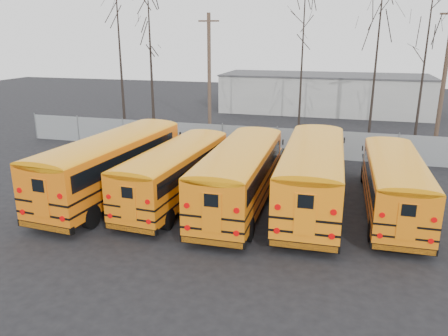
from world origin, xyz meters
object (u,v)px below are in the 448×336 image
(bus_c, at_px, (241,171))
(bus_e, at_px, (394,180))
(bus_d, at_px, (313,170))
(utility_pole_left, at_px, (209,72))
(bus_b, at_px, (177,168))
(bus_a, at_px, (114,160))
(utility_pole_right, at_px, (444,76))

(bus_c, distance_m, bus_e, 7.18)
(bus_d, relative_size, utility_pole_left, 1.19)
(utility_pole_left, bearing_deg, bus_d, -63.61)
(bus_e, bearing_deg, bus_b, -175.01)
(bus_a, xyz_separation_m, bus_d, (10.05, 1.17, -0.02))
(bus_d, xyz_separation_m, utility_pole_left, (-10.44, 16.49, 3.20))
(bus_a, bearing_deg, bus_e, 10.18)
(bus_c, xyz_separation_m, bus_d, (3.38, 0.81, 0.08))
(bus_d, height_order, bus_e, bus_d)
(bus_b, relative_size, bus_d, 0.90)
(bus_c, distance_m, bus_d, 3.48)
(bus_a, relative_size, utility_pole_right, 1.18)
(bus_d, bearing_deg, utility_pole_left, 120.84)
(utility_pole_right, bearing_deg, bus_d, -131.73)
(bus_b, height_order, bus_d, bus_d)
(bus_a, height_order, utility_pole_right, utility_pole_right)
(bus_e, bearing_deg, bus_a, -175.28)
(bus_e, distance_m, utility_pole_left, 21.85)
(bus_d, xyz_separation_m, bus_e, (3.72, 0.21, -0.24))
(bus_c, relative_size, bus_d, 0.96)
(bus_c, distance_m, utility_pole_right, 19.87)
(bus_b, height_order, bus_e, bus_b)
(bus_b, bearing_deg, bus_a, -171.59)
(bus_a, height_order, bus_b, bus_a)
(bus_c, relative_size, bus_e, 1.10)
(bus_b, height_order, utility_pole_right, utility_pole_right)
(bus_e, bearing_deg, bus_c, -172.78)
(bus_d, xyz_separation_m, utility_pole_right, (8.05, 15.08, 3.36))
(bus_c, bearing_deg, bus_e, 7.46)
(bus_a, distance_m, bus_c, 6.68)
(bus_a, xyz_separation_m, utility_pole_right, (18.11, 16.24, 3.34))
(utility_pole_left, height_order, utility_pole_right, utility_pole_right)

